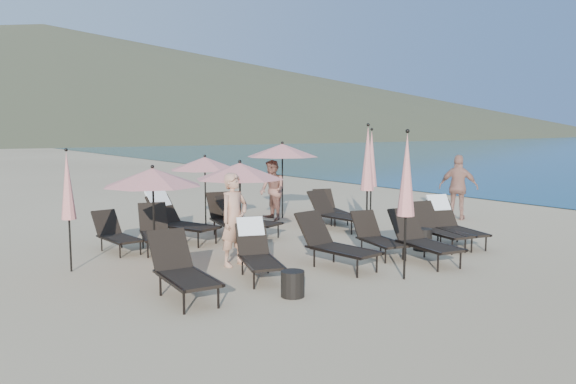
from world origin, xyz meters
TOP-DOWN VIEW (x-y plane):
  - ground at (0.00, 0.00)m, footprint 800.00×800.00m
  - volcanic_headland at (71.37, 302.62)m, footprint 690.00×690.00m
  - lounger_0 at (-4.52, 0.29)m, footprint 0.79×1.76m
  - lounger_1 at (-2.85, 0.70)m, footprint 1.06×1.69m
  - lounger_2 at (-1.29, 0.39)m, footprint 0.87×1.82m
  - lounger_3 at (0.12, 0.66)m, footprint 0.90×1.61m
  - lounger_4 at (0.46, -0.27)m, footprint 0.96×1.82m
  - lounger_5 at (1.85, 0.45)m, footprint 0.97×1.76m
  - lounger_6 at (-4.25, 4.24)m, footprint 0.71×1.52m
  - lounger_7 at (-3.47, 3.90)m, footprint 1.07×1.78m
  - lounger_8 at (-1.04, 4.08)m, footprint 1.19×1.82m
  - lounger_9 at (-1.38, 4.35)m, footprint 1.00×1.88m
  - lounger_10 at (1.40, 3.52)m, footprint 0.86×1.78m
  - lounger_11 at (2.05, 4.52)m, footprint 1.04×1.65m
  - lounger_12 at (-2.69, 4.50)m, footprint 1.27×2.02m
  - lounger_13 at (2.33, 0.47)m, footprint 1.12×1.84m
  - umbrella_open_0 at (-4.19, 2.18)m, footprint 1.86×1.86m
  - umbrella_open_1 at (-2.24, 2.31)m, footprint 1.88×1.88m
  - umbrella_open_2 at (-1.47, 5.39)m, footprint 1.85×1.85m
  - umbrella_open_3 at (1.31, 5.85)m, footprint 2.13×2.13m
  - umbrella_closed_0 at (-0.85, -1.01)m, footprint 0.31×0.31m
  - umbrella_closed_1 at (2.11, 2.93)m, footprint 0.31×0.31m
  - umbrella_closed_2 at (-5.52, 3.00)m, footprint 0.27×0.27m
  - umbrella_closed_3 at (1.09, 2.00)m, footprint 0.33×0.33m
  - side_table_0 at (-3.07, -0.69)m, footprint 0.38×0.38m
  - side_table_1 at (1.28, 0.42)m, footprint 0.41×0.41m
  - beachgoer_a at (-2.78, 1.63)m, footprint 0.75×0.59m
  - beachgoer_b at (0.90, 5.78)m, footprint 0.72×0.90m
  - beachgoer_c at (5.36, 2.65)m, footprint 0.96×1.20m

SIDE VIEW (x-z plane):
  - ground at x=0.00m, z-range 0.00..0.00m
  - side_table_0 at x=-3.07m, z-range 0.00..0.42m
  - side_table_1 at x=1.28m, z-range 0.00..0.48m
  - lounger_6 at x=-4.25m, z-range -0.03..0.82m
  - lounger_3 at x=0.12m, z-range -0.03..0.84m
  - lounger_11 at x=2.05m, z-range -0.03..0.86m
  - lounger_5 at x=1.85m, z-range -0.03..0.93m
  - lounger_7 at x=-3.47m, z-range -0.03..0.93m
  - lounger_8 at x=-1.04m, z-range -0.03..0.95m
  - lounger_0 at x=-4.52m, z-range -0.03..0.95m
  - lounger_10 at x=1.40m, z-range -0.03..0.95m
  - lounger_4 at x=0.46m, z-range -0.03..0.96m
  - lounger_2 at x=-1.29m, z-range -0.03..0.98m
  - lounger_1 at x=-2.85m, z-range -0.02..0.97m
  - lounger_9 at x=-1.38m, z-range -0.03..0.99m
  - lounger_13 at x=2.33m, z-range -0.02..1.06m
  - lounger_12 at x=-2.69m, z-range -0.03..1.16m
  - beachgoer_b at x=0.90m, z-range 0.00..1.75m
  - beachgoer_a at x=-2.78m, z-range 0.00..1.82m
  - beachgoer_c at x=5.36m, z-range 0.00..1.90m
  - umbrella_closed_2 at x=-5.52m, z-range 0.45..2.76m
  - umbrella_open_2 at x=-1.47m, z-range 0.76..2.75m
  - umbrella_open_0 at x=-4.19m, z-range 0.77..2.76m
  - umbrella_open_1 at x=-2.24m, z-range 0.78..2.80m
  - umbrella_closed_0 at x=-0.85m, z-range 0.52..3.18m
  - umbrella_closed_1 at x=2.11m, z-range 0.52..3.21m
  - umbrella_closed_3 at x=1.09m, z-range 0.55..3.34m
  - umbrella_open_3 at x=1.31m, z-range 0.88..3.17m
  - volcanic_headland at x=71.37m, z-range -1.01..53.99m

